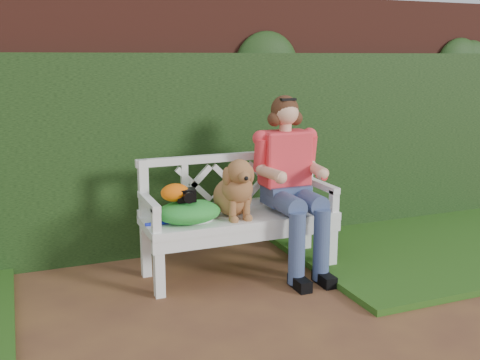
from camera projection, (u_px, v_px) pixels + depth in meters
name	position (u px, v px, depth m)	size (l,w,h in m)	color
ground	(213.00, 342.00, 3.36)	(60.00, 60.00, 0.00)	brown
brick_wall	(139.00, 124.00, 4.84)	(10.00, 0.30, 2.20)	#5B281E
ivy_hedge	(146.00, 157.00, 4.70)	(10.00, 0.18, 1.70)	#2D521E
grass_right	(432.00, 243.00, 5.05)	(2.60, 2.00, 0.05)	#2B5F13
garden_bench	(240.00, 244.00, 4.39)	(1.58, 0.60, 0.48)	white
seated_woman	(287.00, 186.00, 4.42)	(0.57, 0.76, 1.34)	#CE3946
dog	(234.00, 186.00, 4.22)	(0.31, 0.42, 0.47)	olive
tennis_racket	(191.00, 220.00, 4.14)	(0.53, 0.22, 0.03)	silver
green_bag	(189.00, 211.00, 4.11)	(0.48, 0.37, 0.16)	#206D2F
camera_item	(186.00, 195.00, 4.07)	(0.14, 0.10, 0.09)	black
baseball_glove	(175.00, 193.00, 4.06)	(0.21, 0.15, 0.13)	#F36108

